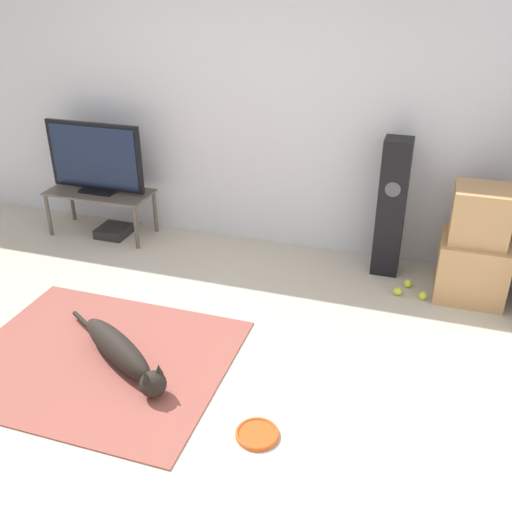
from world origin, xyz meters
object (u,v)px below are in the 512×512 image
(tv, at_px, (95,159))
(game_console, at_px, (114,231))
(frisbee, at_px, (257,434))
(cardboard_box_lower, at_px, (472,268))
(tv_stand, at_px, (100,197))
(tennis_ball_loose_on_carpet, at_px, (408,283))
(dog, at_px, (122,352))
(tennis_ball_near_speaker, at_px, (398,291))
(cardboard_box_upper, at_px, (481,215))
(floor_speaker, at_px, (391,208))
(tennis_ball_by_boxes, at_px, (423,296))

(tv, distance_m, game_console, 0.72)
(frisbee, bearing_deg, cardboard_box_lower, 59.96)
(tv_stand, xyz_separation_m, tv, (0.00, 0.00, 0.37))
(cardboard_box_lower, xyz_separation_m, tennis_ball_loose_on_carpet, (-0.46, -0.03, -0.21))
(tennis_ball_loose_on_carpet, xyz_separation_m, game_console, (-2.78, 0.13, 0.01))
(dog, distance_m, tennis_ball_near_speaker, 2.19)
(cardboard_box_upper, bearing_deg, game_console, 178.17)
(dog, height_order, cardboard_box_lower, cardboard_box_lower)
(tv, bearing_deg, cardboard_box_upper, -2.11)
(cardboard_box_lower, height_order, tv_stand, cardboard_box_lower)
(tennis_ball_loose_on_carpet, bearing_deg, dog, -136.54)
(tennis_ball_near_speaker, relative_size, tennis_ball_loose_on_carpet, 1.00)
(tv, height_order, tennis_ball_near_speaker, tv)
(frisbee, bearing_deg, tv_stand, 136.91)
(floor_speaker, distance_m, tennis_ball_by_boxes, 0.75)
(cardboard_box_upper, relative_size, tennis_ball_loose_on_carpet, 6.33)
(cardboard_box_upper, xyz_separation_m, tv_stand, (-3.34, 0.12, -0.31))
(tennis_ball_by_boxes, height_order, game_console, game_console)
(floor_speaker, bearing_deg, dog, -128.94)
(tv_stand, distance_m, tennis_ball_loose_on_carpet, 2.92)
(tv_stand, bearing_deg, floor_speaker, 1.61)
(cardboard_box_lower, bearing_deg, cardboard_box_upper, 162.32)
(frisbee, height_order, tennis_ball_by_boxes, tennis_ball_by_boxes)
(tennis_ball_by_boxes, bearing_deg, tennis_ball_loose_on_carpet, 128.60)
(floor_speaker, bearing_deg, game_console, -177.94)
(tv_stand, xyz_separation_m, tennis_ball_by_boxes, (3.02, -0.31, -0.35))
(tv_stand, relative_size, tennis_ball_loose_on_carpet, 14.94)
(tv_stand, bearing_deg, tennis_ball_by_boxes, -5.82)
(floor_speaker, xyz_separation_m, tennis_ball_by_boxes, (0.34, -0.38, -0.54))
(frisbee, xyz_separation_m, tennis_ball_near_speaker, (0.61, 1.78, 0.02))
(tv, height_order, game_console, tv)
(dog, xyz_separation_m, tennis_ball_by_boxes, (1.82, 1.45, -0.08))
(tennis_ball_loose_on_carpet, bearing_deg, game_console, 177.24)
(dog, bearing_deg, frisbee, -17.17)
(cardboard_box_upper, xyz_separation_m, tennis_ball_by_boxes, (-0.32, -0.19, -0.66))
(tv, bearing_deg, tennis_ball_near_speaker, -6.16)
(floor_speaker, bearing_deg, tennis_ball_near_speaker, -68.73)
(game_console, bearing_deg, dog, -58.16)
(tv_stand, height_order, tv, tv)
(tennis_ball_near_speaker, xyz_separation_m, game_console, (-2.71, 0.29, 0.01))
(dog, bearing_deg, tennis_ball_loose_on_carpet, 43.46)
(tennis_ball_near_speaker, bearing_deg, tennis_ball_by_boxes, -1.61)
(tennis_ball_near_speaker, distance_m, game_console, 2.73)
(dog, xyz_separation_m, tennis_ball_near_speaker, (1.63, 1.46, -0.08))
(tv, bearing_deg, frisbee, -43.13)
(cardboard_box_lower, xyz_separation_m, tennis_ball_near_speaker, (-0.52, -0.18, -0.21))
(tv, bearing_deg, tv_stand, -90.00)
(tennis_ball_by_boxes, distance_m, tennis_ball_near_speaker, 0.19)
(tennis_ball_loose_on_carpet, bearing_deg, cardboard_box_upper, 3.96)
(floor_speaker, relative_size, game_console, 3.97)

